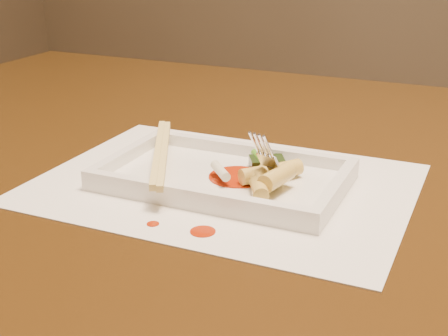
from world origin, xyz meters
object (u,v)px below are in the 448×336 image
at_px(table, 267,225).
at_px(fork, 293,114).
at_px(plate_base, 224,180).
at_px(chopstick_a, 158,151).
at_px(placemat, 224,184).

relative_size(table, fork, 10.00).
bearing_deg(table, plate_base, -94.42).
bearing_deg(table, fork, -58.82).
xyz_separation_m(chopstick_a, fork, (0.15, 0.02, 0.06)).
distance_m(table, placemat, 0.16).
distance_m(table, chopstick_a, 0.20).
height_order(table, chopstick_a, chopstick_a).
bearing_deg(plate_base, chopstick_a, 180.00).
xyz_separation_m(placemat, chopstick_a, (-0.08, 0.00, 0.03)).
relative_size(placemat, chopstick_a, 1.86).
bearing_deg(chopstick_a, table, 52.43).
xyz_separation_m(plate_base, fork, (0.07, 0.02, 0.08)).
relative_size(plate_base, fork, 1.86).
xyz_separation_m(plate_base, chopstick_a, (-0.08, 0.00, 0.02)).
xyz_separation_m(table, chopstick_a, (-0.09, -0.12, 0.13)).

